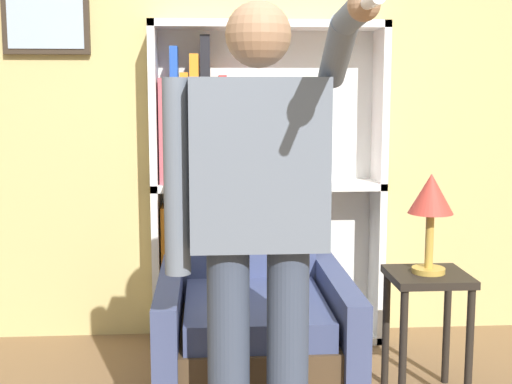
# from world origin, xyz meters

# --- Properties ---
(wall_back) EXTENTS (8.00, 0.11, 2.80)m
(wall_back) POSITION_xyz_m (-0.01, 2.03, 1.40)
(wall_back) COLOR tan
(wall_back) RESTS_ON ground_plane
(bookcase) EXTENTS (1.31, 0.28, 1.82)m
(bookcase) POSITION_xyz_m (-0.14, 1.87, 0.86)
(bookcase) COLOR white
(bookcase) RESTS_ON ground_plane
(armchair) EXTENTS (0.85, 0.95, 1.22)m
(armchair) POSITION_xyz_m (-0.09, 1.00, 0.37)
(armchair) COLOR #4C3823
(armchair) RESTS_ON ground_plane
(person_standing) EXTENTS (0.62, 0.78, 1.75)m
(person_standing) POSITION_xyz_m (-0.12, 0.26, 1.01)
(person_standing) COLOR #384256
(person_standing) RESTS_ON ground_plane
(side_table) EXTENTS (0.36, 0.36, 0.61)m
(side_table) POSITION_xyz_m (0.73, 1.02, 0.47)
(side_table) COLOR black
(side_table) RESTS_ON ground_plane
(table_lamp) EXTENTS (0.21, 0.21, 0.47)m
(table_lamp) POSITION_xyz_m (0.73, 1.02, 0.95)
(table_lamp) COLOR gold
(table_lamp) RESTS_ON side_table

